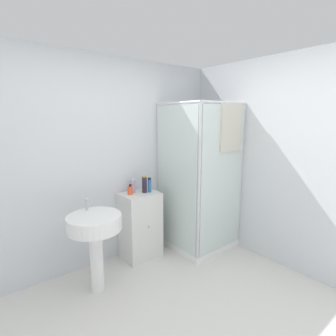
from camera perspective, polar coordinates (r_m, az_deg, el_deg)
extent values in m
cube|color=silver|center=(3.23, -14.97, 0.95)|extent=(6.40, 0.06, 2.50)
cube|color=silver|center=(3.25, 28.54, 0.06)|extent=(0.06, 6.40, 2.50)
cube|color=white|center=(3.94, 6.40, -15.40)|extent=(0.83, 0.83, 0.09)
cylinder|color=silver|center=(4.17, 6.69, -0.19)|extent=(0.04, 0.04, 1.98)
cylinder|color=silver|center=(3.66, -2.09, -1.68)|extent=(0.04, 0.04, 1.98)
cylinder|color=silver|center=(3.67, 15.50, -2.04)|extent=(0.04, 0.04, 1.98)
cylinder|color=silver|center=(3.08, 6.76, -4.19)|extent=(0.04, 0.04, 1.98)
cylinder|color=silver|center=(3.28, 12.18, 13.71)|extent=(0.79, 0.04, 0.04)
cylinder|color=silver|center=(3.83, 2.71, 13.49)|extent=(0.79, 0.04, 0.04)
cylinder|color=silver|center=(3.27, 2.06, 13.94)|extent=(0.04, 0.79, 0.04)
cylinder|color=silver|center=(3.83, 11.34, 13.30)|extent=(0.04, 0.79, 0.04)
cube|color=silver|center=(3.35, 11.69, -2.62)|extent=(0.76, 0.01, 1.85)
cube|color=silver|center=(3.35, 1.79, -2.41)|extent=(0.01, 0.76, 1.85)
cylinder|color=#B7BABF|center=(4.03, 5.37, -2.84)|extent=(0.02, 0.02, 1.48)
cylinder|color=#B7BABF|center=(3.89, 6.08, 8.00)|extent=(0.07, 0.07, 0.04)
cube|color=beige|center=(3.34, 13.60, 8.53)|extent=(0.38, 0.03, 0.59)
cube|color=silver|center=(3.47, -6.07, -12.24)|extent=(0.47, 0.37, 0.85)
sphere|color=gold|center=(3.30, -4.21, -12.64)|extent=(0.02, 0.02, 0.02)
cylinder|color=white|center=(2.96, -15.28, -18.81)|extent=(0.14, 0.14, 0.68)
cylinder|color=white|center=(2.78, -15.71, -11.36)|extent=(0.54, 0.54, 0.15)
cylinder|color=#B7BABF|center=(2.90, -17.34, -7.57)|extent=(0.02, 0.02, 0.13)
cube|color=#B7BABF|center=(2.85, -17.14, -6.71)|extent=(0.02, 0.07, 0.02)
cylinder|color=#E5562D|center=(3.28, -8.25, -4.85)|extent=(0.07, 0.07, 0.10)
cylinder|color=black|center=(3.26, -8.28, -3.82)|extent=(0.02, 0.02, 0.02)
cube|color=black|center=(3.24, -8.14, -3.60)|extent=(0.02, 0.04, 0.01)
cylinder|color=#281E33|center=(3.33, -5.14, -3.66)|extent=(0.06, 0.06, 0.20)
cylinder|color=gold|center=(3.30, -5.17, -1.78)|extent=(0.05, 0.05, 0.02)
cylinder|color=#2D66A3|center=(3.34, -4.04, -3.90)|extent=(0.05, 0.05, 0.16)
cylinder|color=black|center=(3.32, -4.06, -2.33)|extent=(0.04, 0.04, 0.02)
cylinder|color=#B299C6|center=(3.36, -7.65, -4.00)|extent=(0.06, 0.06, 0.15)
cylinder|color=silver|center=(3.34, -7.69, -2.58)|extent=(0.02, 0.02, 0.02)
cube|color=silver|center=(3.32, -7.56, -2.36)|extent=(0.01, 0.03, 0.01)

